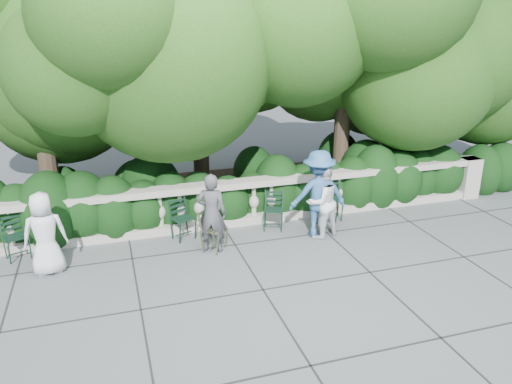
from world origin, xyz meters
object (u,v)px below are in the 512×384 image
object	(u,v)px
person_woman_grey	(212,213)
chair_weathered	(221,252)
chair_b	(188,241)
chair_f	(333,221)
chair_a	(21,261)
person_older_blue	(318,194)
person_businessman	(45,234)
chair_c	(273,232)
person_casual_man	(322,201)
chair_e	(329,225)

from	to	relation	value
person_woman_grey	chair_weathered	bearing A→B (deg)	167.78
chair_b	chair_f	bearing A→B (deg)	-20.64
chair_a	chair_b	size ratio (longest dim) A/B	1.00
chair_a	person_woman_grey	size ratio (longest dim) A/B	0.54
chair_b	chair_weathered	world-z (taller)	same
chair_weathered	person_older_blue	distance (m)	2.27
chair_weathered	person_businessman	size ratio (longest dim) A/B	0.56
person_older_blue	chair_c	bearing A→B (deg)	-22.44
chair_weathered	chair_b	bearing A→B (deg)	79.26
person_casual_man	chair_a	bearing A→B (deg)	-24.32
chair_weathered	person_older_blue	size ratio (longest dim) A/B	0.46
chair_e	person_older_blue	xyz separation A→B (m)	(-0.49, -0.42, 0.91)
chair_e	person_older_blue	world-z (taller)	person_older_blue
chair_b	chair_c	distance (m)	1.80
chair_e	chair_f	xyz separation A→B (m)	(0.17, 0.14, 0.00)
chair_e	person_woman_grey	size ratio (longest dim) A/B	0.54
person_woman_grey	person_businessman	bearing A→B (deg)	24.84
person_older_blue	person_businessman	bearing A→B (deg)	5.36
chair_b	person_woman_grey	xyz separation A→B (m)	(0.40, -0.56, 0.78)
chair_b	chair_f	size ratio (longest dim) A/B	1.00
chair_c	chair_weathered	bearing A→B (deg)	-133.29
person_businessman	person_woman_grey	world-z (taller)	person_woman_grey
chair_b	person_older_blue	bearing A→B (deg)	-32.65
chair_c	person_older_blue	xyz separation A→B (m)	(0.81, -0.42, 0.91)
chair_a	chair_c	size ratio (longest dim) A/B	1.00
chair_a	person_woman_grey	bearing A→B (deg)	-31.37
chair_a	chair_f	xyz separation A→B (m)	(6.37, -0.00, 0.00)
chair_a	chair_b	xyz separation A→B (m)	(3.11, -0.05, 0.00)
person_casual_man	person_woman_grey	bearing A→B (deg)	-18.62
chair_a	person_older_blue	world-z (taller)	person_older_blue
chair_a	chair_e	size ratio (longest dim) A/B	1.00
person_businessman	chair_weathered	bearing A→B (deg)	172.77
chair_f	person_older_blue	xyz separation A→B (m)	(-0.66, -0.56, 0.91)
chair_f	person_woman_grey	size ratio (longest dim) A/B	0.54
chair_f	person_businessman	world-z (taller)	person_businessman
person_businessman	person_casual_man	world-z (taller)	person_casual_man
person_woman_grey	chair_f	bearing A→B (deg)	-143.17
chair_b	chair_f	world-z (taller)	same
chair_a	person_casual_man	xyz separation A→B (m)	(5.76, -0.63, 0.77)
person_woman_grey	chair_a	bearing A→B (deg)	14.99
chair_c	chair_f	world-z (taller)	same
chair_e	chair_weathered	world-z (taller)	same
chair_f	person_woman_grey	world-z (taller)	person_woman_grey
chair_e	person_casual_man	distance (m)	1.01
person_businessman	person_older_blue	distance (m)	5.17
person_businessman	person_older_blue	xyz separation A→B (m)	(5.16, 0.04, 0.16)
chair_f	person_casual_man	size ratio (longest dim) A/B	0.55
chair_weathered	person_casual_man	xyz separation A→B (m)	(2.13, 0.08, 0.77)
chair_c	person_businessman	distance (m)	4.44
chair_b	person_casual_man	size ratio (longest dim) A/B	0.55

